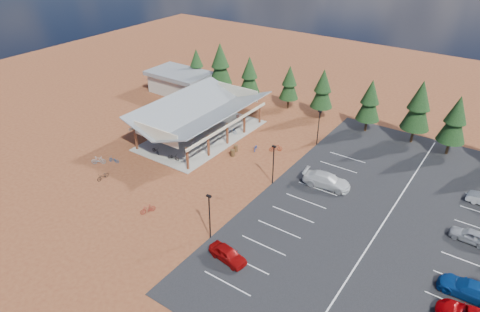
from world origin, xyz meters
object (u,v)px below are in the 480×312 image
trash_bin_1 (236,148)px  bike_4 (173,157)px  bike_1 (171,133)px  car_0 (228,254)px  bike_14 (256,148)px  bike_15 (276,148)px  bike_7 (240,117)px  outbuilding (180,82)px  bike_8 (103,176)px  car_3 (327,180)px  lamp_post_0 (210,214)px  bike_10 (114,160)px  bike_11 (148,209)px  bike_pavilion (201,111)px  lamp_post_2 (319,125)px  bike_2 (203,126)px  bike_3 (209,118)px  bike_6 (231,130)px  bike_5 (195,144)px  car_7 (470,289)px  bike_9 (98,160)px  lamp_post_1 (273,162)px  bike_0 (156,150)px  trash_bin_0 (233,153)px  car_8 (471,236)px

trash_bin_1 → bike_4: bearing=-127.9°
bike_1 → car_0: size_ratio=0.43×
bike_14 → bike_15: bearing=9.1°
bike_7 → bike_15: bike_7 is taller
outbuilding → bike_14: size_ratio=7.27×
bike_8 → bike_14: bike_8 is taller
bike_1 → car_3: 23.86m
bike_4 → lamp_post_0: bearing=-137.4°
bike_10 → bike_11: 12.52m
bike_8 → bike_11: 9.50m
bike_15 → bike_8: bearing=101.7°
bike_pavilion → lamp_post_2: (15.00, 7.00, -0.85)m
lamp_post_2 → bike_7: (-13.37, 0.33, -2.34)m
lamp_post_0 → bike_2: 24.84m
bike_4 → car_0: size_ratio=0.41×
bike_1 → bike_15: 15.39m
bike_3 → bike_10: bike_3 is taller
bike_7 → bike_6: bearing=-146.3°
lamp_post_2 → bike_6: (-11.81, -4.17, -2.41)m
bike_pavilion → trash_bin_1: bike_pavilion is taller
bike_1 → bike_5: size_ratio=0.99×
bike_11 → car_7: 31.54m
bike_9 → bike_2: bearing=-53.7°
bike_8 → car_0: bearing=-8.3°
bike_10 → bike_11: (11.44, -5.11, 0.13)m
lamp_post_0 → trash_bin_1: size_ratio=5.71×
bike_6 → car_0: 26.21m
lamp_post_2 → bike_4: (-13.45, -14.80, -2.45)m
car_0 → bike_11: bearing=93.9°
lamp_post_1 → bike_10: size_ratio=3.40×
car_0 → bike_15: bearing=27.2°
lamp_post_2 → bike_1: 20.95m
bike_8 → trash_bin_1: bearing=57.1°
lamp_post_0 → bike_0: lamp_post_0 is taller
bike_1 → bike_14: (12.14, 3.66, -0.21)m
car_7 → bike_4: bearing=-92.9°
trash_bin_0 → bike_6: size_ratio=0.51×
bike_6 → bike_2: bearing=96.2°
bike_6 → trash_bin_1: bearing=-145.5°
bike_1 → bike_2: bearing=-27.7°
lamp_post_2 → bike_8: size_ratio=3.01×
bike_pavilion → bike_6: 5.37m
lamp_post_0 → car_0: (3.32, -1.58, -2.26)m
lamp_post_1 → bike_7: (-13.37, 12.33, -2.34)m
bike_7 → bike_1: bearing=169.2°
bike_3 → bike_10: (-2.31, -16.98, -0.16)m
bike_7 → bike_11: size_ratio=1.03×
car_8 → bike_1: bearing=-87.5°
car_7 → car_8: car_7 is taller
trash_bin_1 → car_3: (13.78, -0.85, 0.41)m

